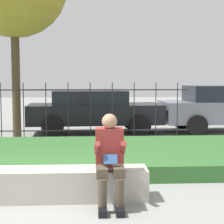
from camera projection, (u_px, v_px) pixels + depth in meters
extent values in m
plane|color=gray|center=(48.00, 199.00, 5.34)|extent=(60.00, 60.00, 0.00)
cube|color=#B7B2A3|center=(55.00, 184.00, 5.32)|extent=(2.63, 0.51, 0.44)
cube|color=gray|center=(55.00, 197.00, 5.34)|extent=(2.52, 0.47, 0.08)
cube|color=black|center=(103.00, 211.00, 4.72)|extent=(0.11, 0.26, 0.09)
cylinder|color=#4C4233|center=(102.00, 193.00, 4.76)|extent=(0.11, 0.11, 0.35)
cube|color=#4C4233|center=(102.00, 171.00, 4.95)|extent=(0.15, 0.42, 0.13)
cube|color=black|center=(120.00, 211.00, 4.73)|extent=(0.11, 0.26, 0.09)
cylinder|color=#4C4233|center=(120.00, 193.00, 4.77)|extent=(0.11, 0.11, 0.35)
cube|color=#4C4233|center=(118.00, 170.00, 4.96)|extent=(0.15, 0.42, 0.13)
cube|color=maroon|center=(109.00, 148.00, 5.14)|extent=(0.38, 0.24, 0.54)
sphere|color=tan|center=(109.00, 121.00, 5.09)|extent=(0.21, 0.21, 0.21)
cylinder|color=maroon|center=(97.00, 148.00, 4.97)|extent=(0.08, 0.29, 0.24)
cylinder|color=maroon|center=(123.00, 148.00, 4.99)|extent=(0.08, 0.29, 0.24)
cube|color=#335689|center=(110.00, 159.00, 4.89)|extent=(0.18, 0.09, 0.13)
cube|color=#33662D|center=(61.00, 156.00, 7.68)|extent=(8.54, 3.34, 0.28)
cylinder|color=#232326|center=(68.00, 131.00, 10.11)|extent=(6.54, 0.03, 0.03)
cylinder|color=#232326|center=(68.00, 90.00, 10.01)|extent=(6.54, 0.03, 0.03)
cylinder|color=#232326|center=(1.00, 113.00, 9.97)|extent=(0.02, 0.02, 1.62)
cylinder|color=#232326|center=(24.00, 113.00, 10.00)|extent=(0.02, 0.02, 1.62)
cylinder|color=#232326|center=(46.00, 113.00, 10.03)|extent=(0.02, 0.02, 1.62)
cylinder|color=#232326|center=(68.00, 113.00, 10.07)|extent=(0.02, 0.02, 1.62)
cylinder|color=#232326|center=(90.00, 113.00, 10.10)|extent=(0.02, 0.02, 1.62)
cylinder|color=#232326|center=(112.00, 112.00, 10.13)|extent=(0.02, 0.02, 1.62)
cylinder|color=#232326|center=(134.00, 112.00, 10.16)|extent=(0.02, 0.02, 1.62)
cylinder|color=#232326|center=(156.00, 112.00, 10.20)|extent=(0.02, 0.02, 1.62)
cylinder|color=#232326|center=(177.00, 112.00, 10.23)|extent=(0.02, 0.02, 1.62)
cube|color=black|center=(95.00, 114.00, 11.83)|extent=(4.25, 1.94, 0.60)
cube|color=black|center=(90.00, 97.00, 11.77)|extent=(2.37, 1.63, 0.43)
cylinder|color=black|center=(140.00, 126.00, 11.17)|extent=(0.66, 0.23, 0.65)
cylinder|color=black|center=(131.00, 120.00, 12.83)|extent=(0.66, 0.23, 0.65)
cylinder|color=black|center=(53.00, 127.00, 10.89)|extent=(0.66, 0.23, 0.65)
cylinder|color=black|center=(55.00, 120.00, 12.55)|extent=(0.66, 0.23, 0.65)
cylinder|color=black|center=(197.00, 125.00, 11.26)|extent=(0.65, 0.22, 0.64)
cylinder|color=black|center=(181.00, 119.00, 12.98)|extent=(0.65, 0.22, 0.64)
cylinder|color=#4C3D28|center=(16.00, 77.00, 10.49)|extent=(0.23, 0.23, 3.53)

